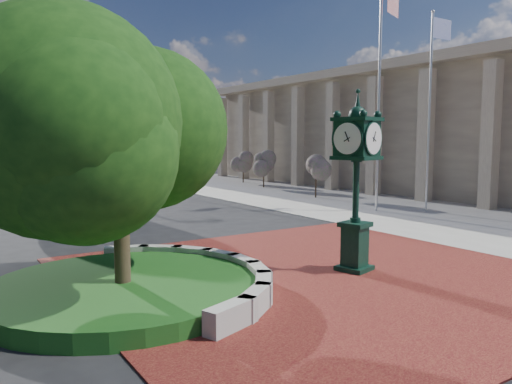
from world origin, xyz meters
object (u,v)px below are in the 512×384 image
object	(u,v)px
post_clock	(356,174)
street_lamp_near	(121,112)
flagpole_a	(379,96)
street_lamp_far	(19,120)
flagpole_b	(429,110)
parked_car	(64,168)

from	to	relation	value
post_clock	street_lamp_near	size ratio (longest dim) A/B	0.50
post_clock	flagpole_a	world-z (taller)	flagpole_a
street_lamp_near	street_lamp_far	size ratio (longest dim) A/B	1.06
flagpole_a	flagpole_b	distance (m)	2.58
street_lamp_near	street_lamp_far	distance (m)	13.51
parked_car	street_lamp_far	distance (m)	6.27
street_lamp_near	street_lamp_far	xyz separation A→B (m)	(-5.59, 12.30, -0.32)
parked_car	street_lamp_far	size ratio (longest dim) A/B	0.48
parked_car	flagpole_a	size ratio (longest dim) A/B	0.40
post_clock	street_lamp_near	world-z (taller)	street_lamp_near
post_clock	flagpole_b	bearing A→B (deg)	29.84
parked_car	street_lamp_far	world-z (taller)	street_lamp_far
parked_car	flagpole_b	xyz separation A→B (m)	(9.75, -35.91, 4.29)
post_clock	street_lamp_far	size ratio (longest dim) A/B	0.52
street_lamp_near	parked_car	bearing A→B (deg)	96.66
flagpole_b	street_lamp_near	xyz separation A→B (m)	(-8.18, 22.46, 0.70)
parked_car	flagpole_b	size ratio (longest dim) A/B	0.45
flagpole_a	street_lamp_near	bearing A→B (deg)	106.31
flagpole_a	flagpole_b	world-z (taller)	flagpole_a
flagpole_b	street_lamp_far	xyz separation A→B (m)	(-13.76, 34.76, 0.39)
post_clock	street_lamp_near	distance (m)	29.17
post_clock	parked_car	world-z (taller)	post_clock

